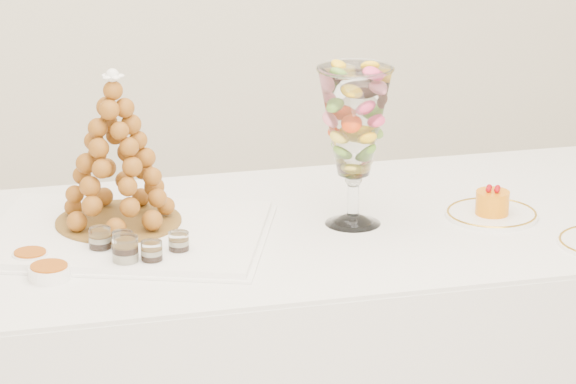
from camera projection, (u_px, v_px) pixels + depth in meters
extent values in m
cube|color=white|center=(276.00, 230.00, 3.24)|extent=(2.22, 0.90, 0.01)
cube|color=white|center=(126.00, 234.00, 3.17)|extent=(0.75, 0.65, 0.02)
cylinder|color=white|center=(353.00, 219.00, 3.27)|extent=(0.14, 0.14, 0.02)
cylinder|color=white|center=(353.00, 196.00, 3.25)|extent=(0.03, 0.03, 0.09)
sphere|color=white|center=(353.00, 178.00, 3.23)|extent=(0.04, 0.04, 0.04)
cylinder|color=white|center=(492.00, 214.00, 3.31)|extent=(0.23, 0.23, 0.01)
cylinder|color=white|center=(100.00, 242.00, 3.05)|extent=(0.05, 0.05, 0.07)
cylinder|color=white|center=(123.00, 246.00, 3.04)|extent=(0.05, 0.05, 0.06)
cylinder|color=white|center=(179.00, 246.00, 3.04)|extent=(0.05, 0.05, 0.06)
cylinder|color=white|center=(125.00, 253.00, 2.98)|extent=(0.06, 0.06, 0.08)
cylinder|color=white|center=(152.00, 255.00, 2.98)|extent=(0.06, 0.06, 0.06)
cylinder|color=white|center=(30.00, 258.00, 3.02)|extent=(0.08, 0.08, 0.02)
cylinder|color=white|center=(49.00, 273.00, 2.94)|extent=(0.09, 0.09, 0.03)
cylinder|color=brown|center=(119.00, 221.00, 3.21)|extent=(0.30, 0.30, 0.01)
cone|color=brown|center=(115.00, 148.00, 3.15)|extent=(0.27, 0.27, 0.36)
sphere|color=white|center=(112.00, 77.00, 3.10)|extent=(0.04, 0.04, 0.04)
cylinder|color=orange|center=(492.00, 203.00, 3.29)|extent=(0.08, 0.08, 0.06)
sphere|color=#98050C|center=(498.00, 188.00, 3.29)|extent=(0.01, 0.01, 0.01)
sphere|color=#98050C|center=(489.00, 187.00, 3.29)|extent=(0.01, 0.01, 0.01)
sphere|color=#98050C|center=(488.00, 190.00, 3.27)|extent=(0.01, 0.01, 0.01)
sphere|color=#98050C|center=(497.00, 190.00, 3.27)|extent=(0.01, 0.01, 0.01)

